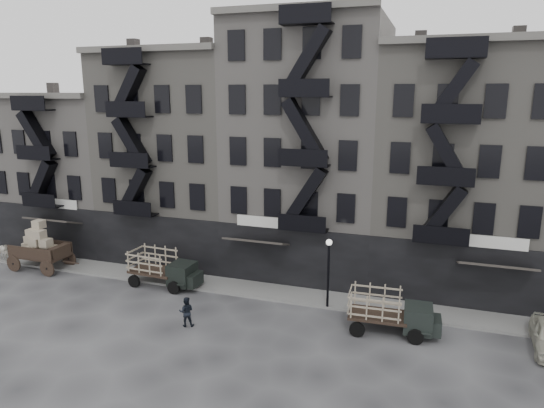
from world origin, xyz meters
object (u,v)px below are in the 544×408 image
(wagon, at_px, (38,242))
(stake_truck_east, at_px, (391,309))
(pedestrian_mid, at_px, (186,312))
(stake_truck_west, at_px, (163,266))
(horse, at_px, (2,253))

(wagon, distance_m, stake_truck_east, 24.87)
(stake_truck_east, xyz_separation_m, pedestrian_mid, (-10.60, -2.71, -0.51))
(wagon, height_order, stake_truck_west, wagon)
(horse, xyz_separation_m, stake_truck_east, (28.37, -1.83, 0.54))
(wagon, relative_size, stake_truck_west, 0.85)
(horse, relative_size, stake_truck_west, 0.39)
(wagon, distance_m, stake_truck_west, 10.11)
(stake_truck_east, relative_size, pedestrian_mid, 2.86)
(wagon, xyz_separation_m, pedestrian_mid, (14.19, -4.47, -1.17))
(wagon, relative_size, stake_truck_east, 0.87)
(stake_truck_west, height_order, stake_truck_east, stake_truck_west)
(wagon, xyz_separation_m, stake_truck_east, (24.79, -1.76, -0.66))
(horse, distance_m, stake_truck_east, 28.43)
(stake_truck_east, bearing_deg, pedestrian_mid, -168.28)
(wagon, distance_m, pedestrian_mid, 14.92)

